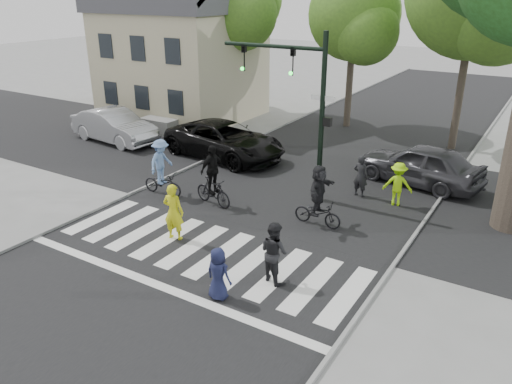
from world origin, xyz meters
TOP-DOWN VIEW (x-y plane):
  - ground at (0.00, 0.00)m, footprint 120.00×120.00m
  - road_stem at (0.00, 5.00)m, footprint 10.00×70.00m
  - road_cross at (0.00, 8.00)m, footprint 70.00×10.00m
  - curb_left at (-5.05, 5.00)m, footprint 0.10×70.00m
  - curb_right at (5.05, 5.00)m, footprint 0.10×70.00m
  - crosswalk at (0.00, 0.66)m, footprint 10.00×3.85m
  - traffic_signal at (0.35, 6.20)m, footprint 4.45×0.29m
  - bg_tree_0 at (-13.74, 16.00)m, footprint 5.46×5.20m
  - bg_tree_1 at (-8.70, 15.48)m, footprint 6.09×5.80m
  - bg_tree_2 at (-1.76, 16.62)m, footprint 5.04×4.80m
  - house at (-11.49, 13.98)m, footprint 8.40×8.10m
  - pedestrian_woman at (-1.31, 1.10)m, footprint 0.74×0.56m
  - pedestrian_child at (1.76, -0.81)m, footprint 0.70×0.47m
  - pedestrian_adult at (2.52, 0.64)m, footprint 1.00×0.90m
  - cyclist_left at (-4.05, 3.65)m, footprint 1.72×1.13m
  - cyclist_mid at (-1.84, 3.85)m, footprint 1.77×1.10m
  - cyclist_right at (2.07, 4.31)m, footprint 1.64×1.53m
  - car_suv at (-4.62, 8.54)m, footprint 6.20×3.47m
  - car_silver at (-10.80, 7.68)m, footprint 5.15×2.22m
  - car_grey at (3.89, 9.82)m, footprint 5.14×2.80m
  - bystander_hivis at (3.77, 7.32)m, footprint 1.13×0.79m
  - bystander_dark at (2.34, 7.41)m, footprint 0.63×0.46m

SIDE VIEW (x-z plane):
  - ground at x=0.00m, z-range 0.00..0.00m
  - road_stem at x=0.00m, z-range 0.00..0.01m
  - road_cross at x=0.00m, z-range 0.00..0.01m
  - crosswalk at x=0.00m, z-range 0.00..0.01m
  - curb_left at x=-5.05m, z-range 0.00..0.10m
  - curb_right at x=5.05m, z-range 0.00..0.10m
  - pedestrian_child at x=1.76m, z-range 0.00..1.41m
  - bystander_hivis at x=3.77m, z-range 0.00..1.60m
  - bystander_dark at x=2.34m, z-range 0.00..1.61m
  - car_suv at x=-4.62m, z-range 0.00..1.64m
  - car_silver at x=-10.80m, z-range 0.00..1.65m
  - car_grey at x=3.89m, z-range 0.00..1.66m
  - pedestrian_adult at x=2.52m, z-range 0.00..1.71m
  - pedestrian_woman at x=-1.31m, z-range 0.00..1.82m
  - cyclist_mid at x=-1.84m, z-range -0.20..2.03m
  - cyclist_right at x=2.07m, z-range -0.11..1.97m
  - cyclist_left at x=-4.05m, z-range -0.14..2.01m
  - house at x=-11.49m, z-range -0.61..8.21m
  - traffic_signal at x=0.35m, z-range 0.90..6.90m
  - bg_tree_2 at x=-1.76m, z-range 1.58..9.98m
  - bg_tree_0 at x=-13.74m, z-range 1.66..10.63m
  - bg_tree_1 at x=-8.70m, z-range 1.75..11.55m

